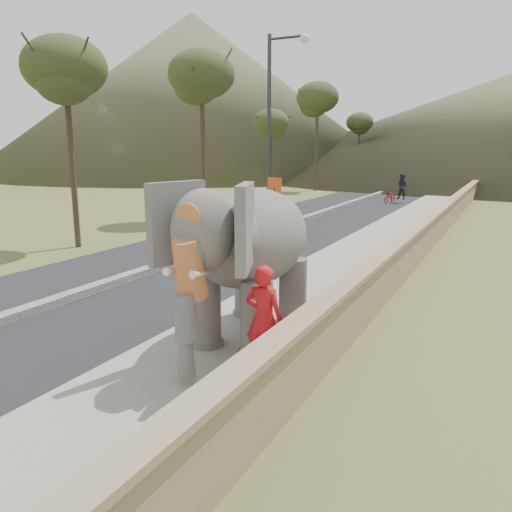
# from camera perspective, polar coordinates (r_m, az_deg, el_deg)

# --- Properties ---
(ground) EXTENTS (160.00, 160.00, 0.00)m
(ground) POSITION_cam_1_polar(r_m,az_deg,el_deg) (9.25, -2.14, -10.65)
(ground) COLOR olive
(ground) RESTS_ON ground
(road) EXTENTS (7.00, 120.00, 0.03)m
(road) POSITION_cam_1_polar(r_m,az_deg,el_deg) (20.01, -0.64, 1.97)
(road) COLOR black
(road) RESTS_ON ground
(median) EXTENTS (0.35, 120.00, 0.22)m
(median) POSITION_cam_1_polar(r_m,az_deg,el_deg) (20.00, -0.64, 2.24)
(median) COLOR black
(median) RESTS_ON ground
(walkway) EXTENTS (3.00, 120.00, 0.15)m
(walkway) POSITION_cam_1_polar(r_m,az_deg,el_deg) (18.26, 13.39, 0.82)
(walkway) COLOR #9E9687
(walkway) RESTS_ON ground
(parapet) EXTENTS (0.30, 120.00, 1.10)m
(parapet) POSITION_cam_1_polar(r_m,az_deg,el_deg) (17.86, 18.60, 1.81)
(parapet) COLOR tan
(parapet) RESTS_ON ground
(lamppost) EXTENTS (1.76, 0.36, 8.00)m
(lamppost) POSITION_cam_1_polar(r_m,az_deg,el_deg) (21.08, 2.29, 15.75)
(lamppost) COLOR #2B2C30
(lamppost) RESTS_ON ground
(signboard) EXTENTS (0.60, 0.08, 2.40)m
(signboard) POSITION_cam_1_polar(r_m,az_deg,el_deg) (20.62, 2.13, 6.84)
(signboard) COLOR #2D2D33
(signboard) RESTS_ON ground
(hill_left) EXTENTS (60.00, 60.00, 22.00)m
(hill_left) POSITION_cam_1_polar(r_m,az_deg,el_deg) (75.70, -7.21, 17.82)
(hill_left) COLOR brown
(hill_left) RESTS_ON ground
(elephant_and_man) EXTENTS (2.37, 4.08, 2.89)m
(elephant_and_man) POSITION_cam_1_polar(r_m,az_deg,el_deg) (9.20, -0.48, -0.39)
(elephant_and_man) COLOR slate
(elephant_and_man) RESTS_ON ground
(motorcyclist) EXTENTS (1.65, 1.77, 1.95)m
(motorcyclist) POSITION_cam_1_polar(r_m,az_deg,el_deg) (34.24, 15.72, 7.11)
(motorcyclist) COLOR maroon
(motorcyclist) RESTS_ON ground
(trees) EXTENTS (42.11, 43.20, 9.13)m
(trees) POSITION_cam_1_polar(r_m,az_deg,el_deg) (35.56, 21.58, 12.04)
(trees) COLOR #473828
(trees) RESTS_ON ground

